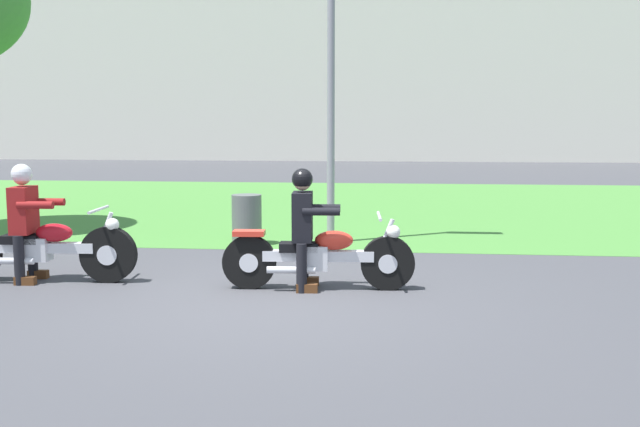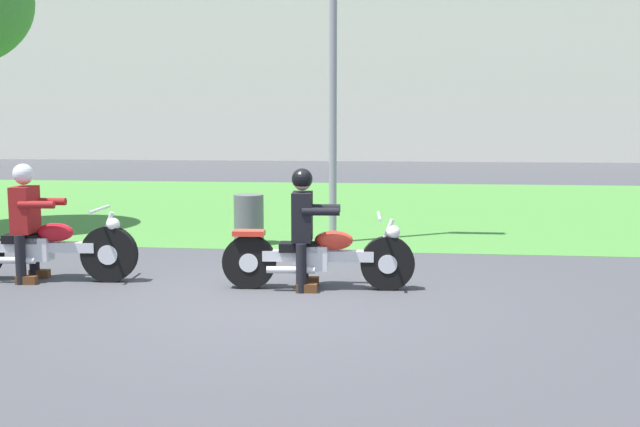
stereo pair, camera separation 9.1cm
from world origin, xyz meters
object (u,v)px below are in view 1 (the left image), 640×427
object	(u,v)px
trash_can	(247,220)
streetlight_pole	(339,14)
rider_follow	(25,213)
motorcycle_lead	(319,256)
rider_lead	(304,219)
motorcycle_follow	(41,248)

from	to	relation	value
trash_can	streetlight_pole	bearing A→B (deg)	12.96
streetlight_pole	rider_follow	bearing A→B (deg)	-137.60
trash_can	motorcycle_lead	bearing A→B (deg)	-63.79
rider_lead	streetlight_pole	bearing A→B (deg)	83.90
motorcycle_follow	streetlight_pole	xyz separation A→B (m)	(3.32, 3.18, 3.14)
rider_follow	trash_can	xyz separation A→B (m)	(2.09, 2.87, -0.44)
motorcycle_lead	rider_lead	distance (m)	0.46
rider_follow	motorcycle_lead	bearing A→B (deg)	-4.22
rider_follow	streetlight_pole	size ratio (longest dim) A/B	0.25
rider_follow	trash_can	distance (m)	3.57
motorcycle_lead	streetlight_pole	distance (m)	4.52
motorcycle_follow	trash_can	world-z (taller)	motorcycle_follow
motorcycle_follow	rider_follow	size ratio (longest dim) A/B	1.64
rider_follow	trash_can	world-z (taller)	rider_follow
rider_lead	rider_follow	size ratio (longest dim) A/B	0.98
rider_lead	streetlight_pole	distance (m)	4.24
motorcycle_follow	rider_follow	world-z (taller)	rider_follow
rider_lead	trash_can	xyz separation A→B (m)	(-1.26, 2.91, -0.42)
rider_follow	trash_can	bearing A→B (deg)	50.32
motorcycle_lead	rider_follow	bearing A→B (deg)	175.78
rider_lead	rider_follow	xyz separation A→B (m)	(-3.35, 0.05, 0.02)
motorcycle_lead	motorcycle_follow	bearing A→B (deg)	175.60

